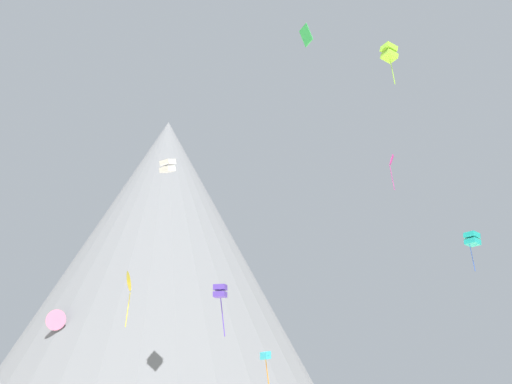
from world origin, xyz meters
name	(u,v)px	position (x,y,z in m)	size (l,w,h in m)	color
rock_massif	(163,289)	(-12.18, 75.40, 24.19)	(75.40, 75.40, 51.53)	slate
kite_cyan_low	(266,356)	(4.27, 37.96, 9.90)	(1.03, 1.05, 2.97)	#33BCDB
kite_green_high	(306,35)	(8.22, 22.30, 32.97)	(1.08, 0.94, 1.73)	green
kite_indigo_mid	(220,292)	(0.74, 31.97, 14.52)	(1.15, 1.17, 4.38)	#5138B2
kite_pink_mid	(56,320)	(-22.12, 58.85, 16.83)	(2.59, 0.46, 7.03)	pink
kite_white_high	(168,166)	(-6.90, 46.34, 31.80)	(1.85, 1.89, 1.76)	white
kite_lime_high	(389,53)	(16.61, 34.59, 38.47)	(1.78, 1.74, 4.28)	#8CD133
kite_yellow_mid	(128,282)	(-10.41, 45.61, 18.50)	(1.43, 2.25, 5.87)	yellow
kite_teal_mid	(472,239)	(27.04, 51.45, 24.27)	(1.95, 1.95, 4.42)	teal
kite_magenta_high	(392,165)	(19.53, 57.13, 35.67)	(0.70, 0.63, 4.68)	#D1339E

